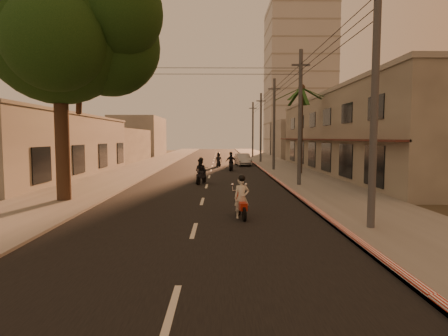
{
  "coord_description": "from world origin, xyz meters",
  "views": [
    {
      "loc": [
        0.92,
        -16.85,
        3.25
      ],
      "look_at": [
        1.16,
        7.17,
        1.3
      ],
      "focal_mm": 30.0,
      "sensor_mm": 36.0,
      "label": 1
    }
  ],
  "objects": [
    {
      "name": "filler_right",
      "position": [
        14.0,
        45.0,
        3.0
      ],
      "size": [
        8.0,
        14.0,
        6.0
      ],
      "primitive_type": "cube",
      "color": "#9B978C",
      "rests_on": "ground"
    },
    {
      "name": "sidewalk_left",
      "position": [
        -7.5,
        20.0,
        0.06
      ],
      "size": [
        5.0,
        140.0,
        0.12
      ],
      "primitive_type": "cube",
      "color": "slate",
      "rests_on": "ground"
    },
    {
      "name": "filler_left_near",
      "position": [
        -14.0,
        34.0,
        2.2
      ],
      "size": [
        8.0,
        14.0,
        4.4
      ],
      "primitive_type": "cube",
      "color": "#9B978C",
      "rests_on": "ground"
    },
    {
      "name": "ground",
      "position": [
        0.0,
        0.0,
        0.0
      ],
      "size": [
        160.0,
        160.0,
        0.0
      ],
      "primitive_type": "plane",
      "color": "#383023",
      "rests_on": "ground"
    },
    {
      "name": "road",
      "position": [
        0.0,
        20.0,
        0.01
      ],
      "size": [
        10.0,
        140.0,
        0.02
      ],
      "primitive_type": "cube",
      "color": "black",
      "rests_on": "ground"
    },
    {
      "name": "left_building",
      "position": [
        -13.98,
        14.0,
        2.6
      ],
      "size": [
        8.2,
        24.2,
        5.2
      ],
      "color": "#9B978C",
      "rests_on": "ground"
    },
    {
      "name": "sidewalk_right",
      "position": [
        7.5,
        20.0,
        0.06
      ],
      "size": [
        5.0,
        140.0,
        0.12
      ],
      "primitive_type": "cube",
      "color": "slate",
      "rests_on": "ground"
    },
    {
      "name": "scooter_far_a",
      "position": [
        0.73,
        25.13,
        0.73
      ],
      "size": [
        0.91,
        1.64,
        1.62
      ],
      "rotation": [
        0.0,
        0.0,
        0.17
      ],
      "color": "black",
      "rests_on": "ground"
    },
    {
      "name": "scooter_mid_a",
      "position": [
        -0.43,
        9.32,
        0.86
      ],
      "size": [
        1.22,
        1.87,
        1.88
      ],
      "rotation": [
        0.0,
        0.0,
        -0.28
      ],
      "color": "black",
      "rests_on": "ground"
    },
    {
      "name": "palm_tree",
      "position": [
        8.0,
        16.0,
        7.15
      ],
      "size": [
        5.0,
        5.0,
        8.2
      ],
      "color": "black",
      "rests_on": "ground"
    },
    {
      "name": "filler_left_far",
      "position": [
        -14.0,
        52.0,
        3.5
      ],
      "size": [
        8.0,
        14.0,
        7.0
      ],
      "primitive_type": "cube",
      "color": "#9B978C",
      "rests_on": "ground"
    },
    {
      "name": "shophouse_row",
      "position": [
        13.95,
        18.0,
        3.65
      ],
      "size": [
        8.8,
        34.2,
        7.3
      ],
      "color": "gray",
      "rests_on": "ground"
    },
    {
      "name": "scooter_red",
      "position": [
        1.78,
        -1.98,
        0.79
      ],
      "size": [
        0.77,
        1.82,
        1.79
      ],
      "rotation": [
        0.0,
        0.0,
        0.12
      ],
      "color": "black",
      "rests_on": "ground"
    },
    {
      "name": "utility_poles",
      "position": [
        6.2,
        20.0,
        6.54
      ],
      "size": [
        1.2,
        48.26,
        9.0
      ],
      "color": "#38383A",
      "rests_on": "ground"
    },
    {
      "name": "broadleaf_tree",
      "position": [
        -6.61,
        2.14,
        8.48
      ],
      "size": [
        9.6,
        8.7,
        12.1
      ],
      "color": "black",
      "rests_on": "ground"
    },
    {
      "name": "curb_stripe",
      "position": [
        5.1,
        15.0,
        0.1
      ],
      "size": [
        0.2,
        60.0,
        0.2
      ],
      "primitive_type": "cube",
      "color": "red",
      "rests_on": "ground"
    },
    {
      "name": "distant_tower",
      "position": [
        16.0,
        56.0,
        14.0
      ],
      "size": [
        12.1,
        12.1,
        28.0
      ],
      "color": "#B7B5B2",
      "rests_on": "ground"
    },
    {
      "name": "parked_car",
      "position": [
        3.56,
        26.69,
        0.71
      ],
      "size": [
        2.37,
        4.59,
        1.41
      ],
      "primitive_type": "imported",
      "rotation": [
        0.0,
        0.0,
        0.1
      ],
      "color": "#A4A7AD",
      "rests_on": "ground"
    },
    {
      "name": "scooter_mid_b",
      "position": [
        1.97,
        19.73,
        0.84
      ],
      "size": [
        1.12,
        1.9,
        1.87
      ],
      "rotation": [
        0.0,
        0.0,
        -0.1
      ],
      "color": "black",
      "rests_on": "ground"
    }
  ]
}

